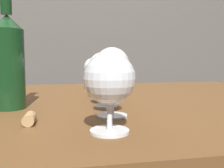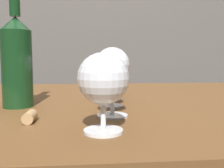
{
  "view_description": "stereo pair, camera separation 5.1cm",
  "coord_description": "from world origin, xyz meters",
  "px_view_note": "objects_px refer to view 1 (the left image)",
  "views": [
    {
      "loc": [
        -0.05,
        -0.75,
        0.88
      ],
      "look_at": [
        0.05,
        -0.25,
        0.83
      ],
      "focal_mm": 38.94,
      "sensor_mm": 36.0,
      "label": 1
    },
    {
      "loc": [
        0.0,
        -0.76,
        0.88
      ],
      "look_at": [
        0.05,
        -0.25,
        0.83
      ],
      "focal_mm": 38.94,
      "sensor_mm": 36.0,
      "label": 2
    }
  ],
  "objects_px": {
    "wine_glass_port": "(112,68)",
    "wine_bottle": "(8,60)",
    "wine_glass_cabernet": "(103,68)",
    "wine_glass_rose": "(100,69)",
    "cork": "(29,119)",
    "wine_glass_merlot": "(93,68)",
    "wine_glass_pinot": "(110,80)",
    "wine_glass_white": "(106,71)"
  },
  "relations": [
    {
      "from": "wine_glass_port",
      "to": "wine_bottle",
      "type": "distance_m",
      "value": 0.27
    },
    {
      "from": "wine_glass_cabernet",
      "to": "wine_bottle",
      "type": "distance_m",
      "value": 0.26
    },
    {
      "from": "wine_glass_port",
      "to": "wine_glass_rose",
      "type": "height_order",
      "value": "wine_glass_port"
    },
    {
      "from": "wine_glass_rose",
      "to": "wine_glass_cabernet",
      "type": "bearing_deg",
      "value": -94.4
    },
    {
      "from": "wine_glass_cabernet",
      "to": "cork",
      "type": "distance_m",
      "value": 0.32
    },
    {
      "from": "wine_glass_cabernet",
      "to": "wine_glass_rose",
      "type": "distance_m",
      "value": 0.11
    },
    {
      "from": "wine_glass_merlot",
      "to": "cork",
      "type": "bearing_deg",
      "value": -110.15
    },
    {
      "from": "wine_bottle",
      "to": "wine_glass_merlot",
      "type": "bearing_deg",
      "value": 51.91
    },
    {
      "from": "wine_glass_pinot",
      "to": "wine_glass_merlot",
      "type": "relative_size",
      "value": 1.03
    },
    {
      "from": "wine_glass_rose",
      "to": "wine_glass_white",
      "type": "bearing_deg",
      "value": -94.25
    },
    {
      "from": "wine_glass_cabernet",
      "to": "cork",
      "type": "height_order",
      "value": "wine_glass_cabernet"
    },
    {
      "from": "wine_glass_white",
      "to": "wine_glass_cabernet",
      "type": "height_order",
      "value": "wine_glass_cabernet"
    },
    {
      "from": "wine_glass_merlot",
      "to": "cork",
      "type": "distance_m",
      "value": 0.51
    },
    {
      "from": "wine_glass_merlot",
      "to": "wine_bottle",
      "type": "relative_size",
      "value": 0.41
    },
    {
      "from": "wine_glass_pinot",
      "to": "wine_bottle",
      "type": "bearing_deg",
      "value": 130.37
    },
    {
      "from": "wine_bottle",
      "to": "wine_glass_white",
      "type": "bearing_deg",
      "value": -5.23
    },
    {
      "from": "wine_glass_cabernet",
      "to": "wine_glass_merlot",
      "type": "xyz_separation_m",
      "value": [
        -0.0,
        0.23,
        -0.01
      ]
    },
    {
      "from": "wine_glass_rose",
      "to": "cork",
      "type": "relative_size",
      "value": 3.23
    },
    {
      "from": "wine_glass_rose",
      "to": "wine_glass_pinot",
      "type": "bearing_deg",
      "value": -96.19
    },
    {
      "from": "wine_glass_pinot",
      "to": "wine_glass_rose",
      "type": "xyz_separation_m",
      "value": [
        0.05,
        0.43,
        0.0
      ]
    },
    {
      "from": "wine_glass_rose",
      "to": "wine_glass_merlot",
      "type": "xyz_separation_m",
      "value": [
        -0.01,
        0.12,
        -0.0
      ]
    },
    {
      "from": "cork",
      "to": "wine_glass_port",
      "type": "bearing_deg",
      "value": 10.43
    },
    {
      "from": "wine_glass_cabernet",
      "to": "cork",
      "type": "relative_size",
      "value": 3.44
    },
    {
      "from": "wine_glass_white",
      "to": "cork",
      "type": "relative_size",
      "value": 3.17
    },
    {
      "from": "wine_glass_cabernet",
      "to": "wine_glass_merlot",
      "type": "distance_m",
      "value": 0.23
    },
    {
      "from": "wine_glass_white",
      "to": "wine_bottle",
      "type": "bearing_deg",
      "value": 174.77
    },
    {
      "from": "wine_glass_merlot",
      "to": "wine_glass_pinot",
      "type": "bearing_deg",
      "value": -93.67
    },
    {
      "from": "cork",
      "to": "wine_glass_rose",
      "type": "bearing_deg",
      "value": 62.41
    },
    {
      "from": "wine_glass_white",
      "to": "wine_bottle",
      "type": "xyz_separation_m",
      "value": [
        -0.24,
        0.02,
        0.03
      ]
    },
    {
      "from": "wine_glass_pinot",
      "to": "wine_bottle",
      "type": "xyz_separation_m",
      "value": [
        -0.21,
        0.24,
        0.03
      ]
    },
    {
      "from": "wine_glass_port",
      "to": "wine_glass_merlot",
      "type": "relative_size",
      "value": 1.14
    },
    {
      "from": "wine_glass_pinot",
      "to": "wine_glass_rose",
      "type": "relative_size",
      "value": 0.99
    },
    {
      "from": "wine_glass_rose",
      "to": "wine_bottle",
      "type": "height_order",
      "value": "wine_bottle"
    },
    {
      "from": "wine_glass_rose",
      "to": "wine_bottle",
      "type": "distance_m",
      "value": 0.32
    },
    {
      "from": "wine_glass_cabernet",
      "to": "wine_glass_white",
      "type": "bearing_deg",
      "value": -94.1
    },
    {
      "from": "wine_glass_white",
      "to": "wine_glass_merlot",
      "type": "height_order",
      "value": "wine_glass_white"
    },
    {
      "from": "wine_glass_white",
      "to": "cork",
      "type": "xyz_separation_m",
      "value": [
        -0.17,
        -0.14,
        -0.08
      ]
    },
    {
      "from": "wine_glass_white",
      "to": "wine_bottle",
      "type": "relative_size",
      "value": 0.42
    },
    {
      "from": "wine_glass_port",
      "to": "wine_glass_rose",
      "type": "xyz_separation_m",
      "value": [
        0.02,
        0.33,
        -0.01
      ]
    },
    {
      "from": "wine_glass_port",
      "to": "wine_glass_merlot",
      "type": "xyz_separation_m",
      "value": [
        0.01,
        0.44,
        -0.02
      ]
    },
    {
      "from": "cork",
      "to": "wine_glass_white",
      "type": "bearing_deg",
      "value": 40.08
    },
    {
      "from": "wine_glass_white",
      "to": "wine_glass_cabernet",
      "type": "relative_size",
      "value": 0.92
    }
  ]
}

